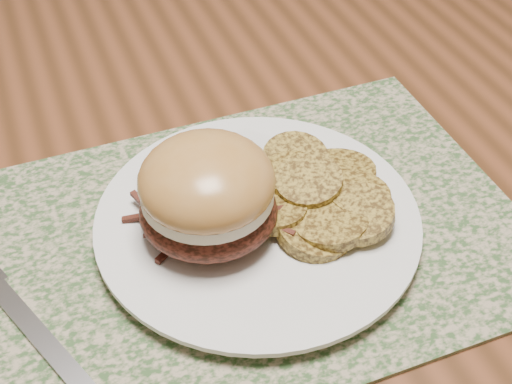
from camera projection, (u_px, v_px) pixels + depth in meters
dining_table at (37, 300)px, 0.66m from camera, size 1.50×0.90×0.75m
placemat at (259, 233)px, 0.61m from camera, size 0.45×0.33×0.00m
dinner_plate at (258, 222)px, 0.61m from camera, size 0.26×0.26×0.02m
pork_sandwich at (207, 194)px, 0.56m from camera, size 0.14×0.14×0.09m
roasted_potatoes at (314, 194)px, 0.61m from camera, size 0.16×0.16×0.04m
fork at (20, 313)px, 0.55m from camera, size 0.08×0.18×0.00m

